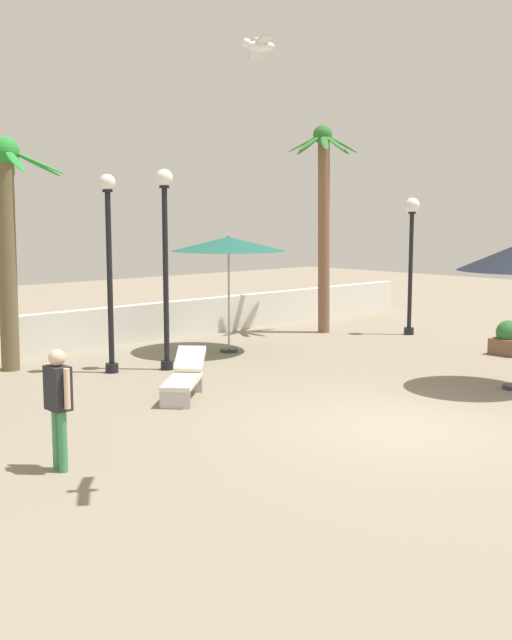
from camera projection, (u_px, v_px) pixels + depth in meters
The scene contains 12 objects.
ground_plane at pixel (402, 427), 12.43m from camera, with size 56.00×56.00×0.00m, color gray.
boundary_wall at pixel (83, 330), 19.49m from camera, with size 25.20×0.30×1.03m, color silver.
patio_umbrella_2 at pixel (229, 245), 18.92m from camera, with size 2.86×2.86×2.93m.
palm_tree_0 at pixel (323, 208), 21.97m from camera, with size 2.01×2.00×5.91m.
palm_tree_2 at pixel (7, 228), 16.61m from camera, with size 2.56×2.58×5.05m.
lamp_post_0 at pixel (165, 246), 16.70m from camera, with size 0.38×0.38×4.38m.
lamp_post_1 at pixel (109, 256), 16.39m from camera, with size 0.35×0.35×4.25m.
lamp_post_2 at pixel (411, 243), 21.74m from camera, with size 0.42×0.42×3.88m.
lounge_chair_0 at pixel (184, 376), 14.40m from camera, with size 1.76×1.65×0.83m.
guest_0 at pixel (58, 398), 10.17m from camera, with size 0.24×0.56×1.65m.
seagull_0 at pixel (260, 45), 8.68m from camera, with size 0.68×0.93×0.16m.
planter at pixel (508, 339), 18.85m from camera, with size 0.70×0.70×0.85m.
Camera 1 is at (-9.98, -7.21, 3.38)m, focal length 43.26 mm.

